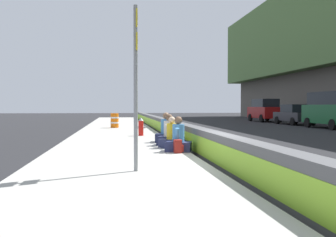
{
  "coord_description": "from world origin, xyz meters",
  "views": [
    {
      "loc": [
        -9.75,
        2.68,
        1.56
      ],
      "look_at": [
        8.27,
        0.3,
        0.98
      ],
      "focal_mm": 41.71,
      "sensor_mm": 36.0,
      "label": 1
    }
  ],
  "objects_px": {
    "seated_person_foreground": "(178,140)",
    "parked_car_far": "(265,110)",
    "seated_person_rear": "(169,135)",
    "seated_person_far": "(166,133)",
    "backpack": "(178,146)",
    "seated_person_middle": "(172,138)",
    "route_sign_post": "(136,76)",
    "fire_hydrant": "(141,126)",
    "parked_car_midline": "(295,114)",
    "construction_barrel": "(115,120)",
    "parked_car_fourth": "(333,109)"
  },
  "relations": [
    {
      "from": "seated_person_middle",
      "to": "seated_person_rear",
      "type": "xyz_separation_m",
      "value": [
        0.92,
        -0.03,
        0.02
      ]
    },
    {
      "from": "seated_person_middle",
      "to": "route_sign_post",
      "type": "bearing_deg",
      "value": 162.72
    },
    {
      "from": "fire_hydrant",
      "to": "seated_person_middle",
      "type": "relative_size",
      "value": 0.83
    },
    {
      "from": "fire_hydrant",
      "to": "seated_person_foreground",
      "type": "xyz_separation_m",
      "value": [
        -6.63,
        -0.77,
        -0.11
      ]
    },
    {
      "from": "seated_person_foreground",
      "to": "backpack",
      "type": "distance_m",
      "value": 0.45
    },
    {
      "from": "backpack",
      "to": "construction_barrel",
      "type": "relative_size",
      "value": 0.42
    },
    {
      "from": "seated_person_far",
      "to": "construction_barrel",
      "type": "xyz_separation_m",
      "value": [
        10.55,
        2.07,
        0.11
      ]
    },
    {
      "from": "seated_person_middle",
      "to": "seated_person_rear",
      "type": "distance_m",
      "value": 0.93
    },
    {
      "from": "backpack",
      "to": "parked_car_midline",
      "type": "bearing_deg",
      "value": -33.76
    },
    {
      "from": "route_sign_post",
      "to": "parked_car_fourth",
      "type": "relative_size",
      "value": 0.7
    },
    {
      "from": "parked_car_far",
      "to": "parked_car_midline",
      "type": "bearing_deg",
      "value": -178.87
    },
    {
      "from": "seated_person_rear",
      "to": "route_sign_post",
      "type": "bearing_deg",
      "value": 165.18
    },
    {
      "from": "backpack",
      "to": "construction_barrel",
      "type": "distance_m",
      "value": 14.35
    },
    {
      "from": "parked_car_midline",
      "to": "route_sign_post",
      "type": "bearing_deg",
      "value": 147.45
    },
    {
      "from": "fire_hydrant",
      "to": "parked_car_fourth",
      "type": "relative_size",
      "value": 0.17
    },
    {
      "from": "seated_person_far",
      "to": "construction_barrel",
      "type": "relative_size",
      "value": 1.23
    },
    {
      "from": "seated_person_rear",
      "to": "parked_car_midline",
      "type": "relative_size",
      "value": 0.25
    },
    {
      "from": "backpack",
      "to": "parked_car_far",
      "type": "relative_size",
      "value": 0.08
    },
    {
      "from": "route_sign_post",
      "to": "seated_person_far",
      "type": "bearing_deg",
      "value": -12.6
    },
    {
      "from": "fire_hydrant",
      "to": "backpack",
      "type": "relative_size",
      "value": 2.2
    },
    {
      "from": "backpack",
      "to": "construction_barrel",
      "type": "xyz_separation_m",
      "value": [
        14.21,
        1.97,
        0.28
      ]
    },
    {
      "from": "seated_person_rear",
      "to": "seated_person_far",
      "type": "height_order",
      "value": "seated_person_far"
    },
    {
      "from": "construction_barrel",
      "to": "seated_person_rear",
      "type": "bearing_deg",
      "value": -170.19
    },
    {
      "from": "seated_person_rear",
      "to": "parked_car_midline",
      "type": "height_order",
      "value": "parked_car_midline"
    },
    {
      "from": "parked_car_far",
      "to": "route_sign_post",
      "type": "bearing_deg",
      "value": 153.71
    },
    {
      "from": "seated_person_rear",
      "to": "construction_barrel",
      "type": "xyz_separation_m",
      "value": [
        11.75,
        2.03,
        0.13
      ]
    },
    {
      "from": "route_sign_post",
      "to": "parked_car_midline",
      "type": "bearing_deg",
      "value": -32.55
    },
    {
      "from": "seated_person_rear",
      "to": "seated_person_far",
      "type": "distance_m",
      "value": 1.2
    },
    {
      "from": "fire_hydrant",
      "to": "parked_car_midline",
      "type": "bearing_deg",
      "value": -47.74
    },
    {
      "from": "seated_person_middle",
      "to": "seated_person_far",
      "type": "xyz_separation_m",
      "value": [
        2.13,
        -0.06,
        0.03
      ]
    },
    {
      "from": "route_sign_post",
      "to": "seated_person_foreground",
      "type": "height_order",
      "value": "route_sign_post"
    },
    {
      "from": "seated_person_rear",
      "to": "parked_car_far",
      "type": "distance_m",
      "value": 26.76
    },
    {
      "from": "backpack",
      "to": "parked_car_fourth",
      "type": "xyz_separation_m",
      "value": [
        13.6,
        -13.0,
        1.02
      ]
    },
    {
      "from": "construction_barrel",
      "to": "backpack",
      "type": "bearing_deg",
      "value": -172.1
    },
    {
      "from": "backpack",
      "to": "parked_car_fourth",
      "type": "relative_size",
      "value": 0.08
    },
    {
      "from": "parked_car_fourth",
      "to": "parked_car_midline",
      "type": "height_order",
      "value": "parked_car_fourth"
    },
    {
      "from": "seated_person_far",
      "to": "construction_barrel",
      "type": "height_order",
      "value": "seated_person_far"
    },
    {
      "from": "seated_person_far",
      "to": "construction_barrel",
      "type": "bearing_deg",
      "value": 11.1
    },
    {
      "from": "route_sign_post",
      "to": "seated_person_middle",
      "type": "height_order",
      "value": "route_sign_post"
    },
    {
      "from": "seated_person_far",
      "to": "backpack",
      "type": "xyz_separation_m",
      "value": [
        -3.66,
        0.1,
        -0.17
      ]
    },
    {
      "from": "seated_person_foreground",
      "to": "construction_barrel",
      "type": "distance_m",
      "value": 13.95
    },
    {
      "from": "seated_person_foreground",
      "to": "parked_car_far",
      "type": "relative_size",
      "value": 0.23
    },
    {
      "from": "construction_barrel",
      "to": "parked_car_far",
      "type": "distance_m",
      "value": 18.96
    },
    {
      "from": "construction_barrel",
      "to": "parked_car_fourth",
      "type": "height_order",
      "value": "parked_car_fourth"
    },
    {
      "from": "backpack",
      "to": "parked_car_far",
      "type": "bearing_deg",
      "value": -26.52
    },
    {
      "from": "fire_hydrant",
      "to": "seated_person_foreground",
      "type": "bearing_deg",
      "value": -173.41
    },
    {
      "from": "backpack",
      "to": "seated_person_far",
      "type": "bearing_deg",
      "value": -1.51
    },
    {
      "from": "parked_car_fourth",
      "to": "parked_car_midline",
      "type": "distance_m",
      "value": 5.96
    },
    {
      "from": "seated_person_foreground",
      "to": "parked_car_far",
      "type": "distance_m",
      "value": 28.56
    },
    {
      "from": "parked_car_far",
      "to": "fire_hydrant",
      "type": "bearing_deg",
      "value": 144.17
    }
  ]
}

